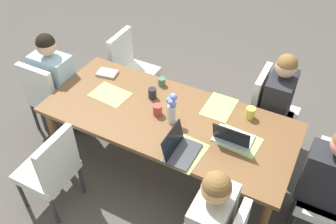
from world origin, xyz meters
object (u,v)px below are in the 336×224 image
object	(u,v)px
chair_head_left_left_mid	(49,94)
chair_near_right_far	(51,168)
laptop_near_left_near	(179,149)
flower_vase	(172,108)
person_head_right_left_far	(323,191)
chair_far_right_mid	(130,67)
chair_head_right_left_far	(331,189)
person_far_right_near	(274,112)
coffee_mug_centre_right	(250,113)
chair_far_right_near	(268,108)
coffee_mug_near_right	(158,110)
dining_table	(168,122)
coffee_mug_centre_left	(152,93)
coffee_mug_near_left	(162,82)
laptop_head_right_left_far	(232,138)
book_red_cover	(107,73)
person_head_left_left_mid	(57,89)

from	to	relation	value
chair_head_left_left_mid	chair_near_right_far	bearing A→B (deg)	-47.62
laptop_near_left_near	flower_vase	bearing A→B (deg)	126.57
person_head_right_left_far	chair_far_right_mid	distance (m)	2.46
chair_head_right_left_far	chair_near_right_far	xyz separation A→B (m)	(-2.18, -0.89, 0.00)
person_far_right_near	coffee_mug_centre_right	distance (m)	0.53
chair_head_left_left_mid	chair_far_right_near	size ratio (longest dim) A/B	1.00
coffee_mug_near_right	dining_table	bearing A→B (deg)	11.55
chair_far_right_near	chair_head_left_left_mid	bearing A→B (deg)	-158.14
laptop_near_left_near	chair_far_right_mid	bearing A→B (deg)	136.58
coffee_mug_centre_left	dining_table	bearing A→B (deg)	-32.82
chair_far_right_mid	coffee_mug_near_left	distance (m)	0.81
laptop_near_left_near	coffee_mug_near_left	distance (m)	0.91
chair_head_right_left_far	person_far_right_near	xyz separation A→B (m)	(-0.67, 0.69, 0.03)
chair_head_left_left_mid	chair_head_right_left_far	size ratio (longest dim) A/B	1.00
chair_head_left_left_mid	coffee_mug_near_right	distance (m)	1.35
person_far_right_near	coffee_mug_near_right	size ratio (longest dim) A/B	11.43
chair_near_right_far	flower_vase	xyz separation A→B (m)	(0.77, 0.78, 0.40)
dining_table	coffee_mug_centre_right	bearing A→B (deg)	26.43
chair_near_right_far	chair_far_right_mid	bearing A→B (deg)	97.23
coffee_mug_centre_left	laptop_head_right_left_far	bearing A→B (deg)	-12.39
chair_head_left_left_mid	coffee_mug_centre_left	world-z (taller)	chair_head_left_left_mid
chair_far_right_near	flower_vase	world-z (taller)	flower_vase
dining_table	chair_far_right_near	size ratio (longest dim) A/B	2.55
coffee_mug_centre_left	book_red_cover	size ratio (longest dim) A/B	0.53
coffee_mug_near_right	person_far_right_near	bearing A→B (deg)	40.64
book_red_cover	chair_near_right_far	bearing A→B (deg)	-92.49
chair_head_right_left_far	coffee_mug_near_right	bearing A→B (deg)	-176.86
coffee_mug_near_right	coffee_mug_centre_left	distance (m)	0.24
person_head_left_left_mid	chair_head_right_left_far	bearing A→B (deg)	0.78
chair_head_left_left_mid	flower_vase	distance (m)	1.53
person_head_right_left_far	chair_far_right_near	size ratio (longest dim) A/B	1.33
laptop_head_right_left_far	coffee_mug_centre_left	xyz separation A→B (m)	(-0.87, 0.19, 0.01)
person_head_left_left_mid	person_head_right_left_far	size ratio (longest dim) A/B	1.00
flower_vase	book_red_cover	xyz separation A→B (m)	(-0.91, 0.32, -0.14)
person_far_right_near	laptop_near_left_near	bearing A→B (deg)	-115.25
coffee_mug_centre_left	coffee_mug_centre_right	bearing A→B (deg)	10.19
coffee_mug_centre_right	coffee_mug_near_left	bearing A→B (deg)	176.76
person_far_right_near	chair_near_right_far	world-z (taller)	person_far_right_near
person_head_left_left_mid	flower_vase	bearing A→B (deg)	-2.89
person_head_left_left_mid	book_red_cover	size ratio (longest dim) A/B	5.97
chair_head_right_left_far	chair_far_right_mid	xyz separation A→B (m)	(-2.39, 0.72, 0.00)
coffee_mug_centre_right	chair_far_right_near	bearing A→B (deg)	80.98
chair_far_right_near	chair_far_right_mid	size ratio (longest dim) A/B	1.00
dining_table	chair_far_right_near	world-z (taller)	chair_far_right_near
dining_table	person_head_right_left_far	distance (m)	1.42
person_far_right_near	laptop_head_right_left_far	size ratio (longest dim) A/B	3.73
person_far_right_near	chair_near_right_far	xyz separation A→B (m)	(-1.52, -1.58, -0.03)
flower_vase	laptop_head_right_left_far	world-z (taller)	flower_vase
chair_head_left_left_mid	book_red_cover	size ratio (longest dim) A/B	4.50
chair_near_right_far	person_head_right_left_far	bearing A→B (deg)	20.96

